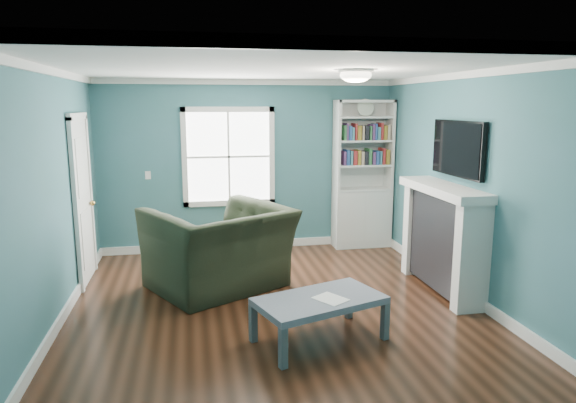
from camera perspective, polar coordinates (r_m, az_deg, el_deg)
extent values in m
plane|color=black|center=(5.83, -1.40, -11.78)|extent=(5.00, 5.00, 0.00)
plane|color=#336A6B|center=(7.92, -4.42, 3.94)|extent=(4.50, 0.00, 4.50)
plane|color=#336A6B|center=(3.09, 6.18, -6.86)|extent=(4.50, 0.00, 4.50)
plane|color=#336A6B|center=(5.57, -24.97, 0.10)|extent=(0.00, 5.00, 5.00)
plane|color=#336A6B|center=(6.23, 19.42, 1.53)|extent=(0.00, 5.00, 5.00)
plane|color=white|center=(5.40, -1.53, 14.65)|extent=(5.00, 5.00, 0.00)
cube|color=white|center=(8.14, -4.28, -4.77)|extent=(4.50, 0.03, 0.12)
cube|color=white|center=(5.90, -23.86, -11.83)|extent=(0.03, 5.00, 0.12)
cube|color=white|center=(6.53, 18.62, -9.28)|extent=(0.03, 5.00, 0.12)
cube|color=white|center=(7.85, -4.54, 13.10)|extent=(4.50, 0.04, 0.08)
cube|color=white|center=(2.98, 6.57, 17.02)|extent=(4.50, 0.04, 0.08)
cube|color=white|center=(5.49, -25.82, 13.13)|extent=(0.04, 5.00, 0.08)
cube|color=white|center=(6.16, 19.99, 13.17)|extent=(0.04, 5.00, 0.08)
cube|color=white|center=(7.87, -6.61, 4.96)|extent=(1.24, 0.01, 1.34)
cube|color=white|center=(7.83, -11.44, 4.79)|extent=(0.08, 0.06, 1.50)
cube|color=white|center=(7.93, -1.82, 5.07)|extent=(0.08, 0.06, 1.50)
cube|color=white|center=(7.95, -6.49, -0.15)|extent=(1.40, 0.06, 0.08)
cube|color=white|center=(7.81, -6.71, 10.14)|extent=(1.40, 0.06, 0.08)
cube|color=white|center=(7.85, -6.60, 4.95)|extent=(1.24, 0.03, 0.03)
cube|color=white|center=(7.85, -6.60, 4.95)|extent=(0.03, 0.03, 1.34)
cube|color=silver|center=(8.25, 8.15, -1.85)|extent=(0.90, 0.35, 0.90)
cube|color=silver|center=(7.95, 5.42, 6.13)|extent=(0.04, 0.35, 1.40)
cube|color=silver|center=(8.23, 11.21, 6.13)|extent=(0.04, 0.35, 1.40)
cube|color=silver|center=(8.23, 7.99, 6.23)|extent=(0.90, 0.02, 1.40)
cube|color=silver|center=(8.05, 8.50, 10.96)|extent=(0.90, 0.35, 0.04)
cube|color=silver|center=(8.16, 8.24, 1.37)|extent=(0.84, 0.33, 0.03)
cube|color=silver|center=(8.11, 8.31, 4.02)|extent=(0.84, 0.33, 0.03)
cube|color=silver|center=(8.07, 8.38, 6.70)|extent=(0.84, 0.33, 0.03)
cube|color=silver|center=(8.06, 8.45, 9.26)|extent=(0.84, 0.33, 0.03)
cube|color=#593366|center=(8.07, 8.38, 4.89)|extent=(0.70, 0.25, 0.22)
cube|color=#264C8C|center=(8.05, 8.45, 7.58)|extent=(0.70, 0.25, 0.22)
cylinder|color=beige|center=(8.01, 8.60, 10.28)|extent=(0.26, 0.06, 0.26)
cube|color=black|center=(6.47, 16.92, -4.35)|extent=(0.30, 1.20, 1.10)
cube|color=black|center=(6.51, 16.66, -6.06)|extent=(0.22, 0.65, 0.70)
cube|color=silver|center=(5.90, 19.76, -5.97)|extent=(0.36, 0.16, 1.20)
cube|color=silver|center=(7.04, 14.26, -3.01)|extent=(0.36, 0.16, 1.20)
cube|color=silver|center=(6.32, 16.91, 1.33)|extent=(0.44, 1.58, 0.10)
cube|color=black|center=(6.33, 18.36, 5.61)|extent=(0.06, 1.10, 0.65)
cube|color=silver|center=(6.95, -21.85, -0.04)|extent=(0.04, 0.80, 2.05)
cube|color=white|center=(6.52, -22.50, -0.76)|extent=(0.05, 0.08, 2.13)
cube|color=white|center=(7.39, -21.13, 0.61)|extent=(0.05, 0.08, 2.13)
cube|color=white|center=(6.85, -22.39, 8.76)|extent=(0.05, 0.98, 0.08)
sphere|color=#BF8C3F|center=(7.24, -20.90, -0.17)|extent=(0.07, 0.07, 0.07)
ellipsoid|color=white|center=(5.70, 7.53, 13.75)|extent=(0.34, 0.34, 0.15)
cylinder|color=white|center=(5.71, 7.54, 14.20)|extent=(0.38, 0.38, 0.03)
cube|color=white|center=(7.89, -15.30, 2.84)|extent=(0.08, 0.01, 0.12)
imported|color=black|center=(6.29, -7.67, -3.71)|extent=(1.83, 1.63, 1.34)
cube|color=#464F54|center=(4.55, -0.55, -15.97)|extent=(0.08, 0.08, 0.37)
cube|color=#464F54|center=(5.14, 10.72, -12.91)|extent=(0.08, 0.08, 0.37)
cube|color=#464F54|center=(5.02, -3.90, -13.34)|extent=(0.08, 0.08, 0.37)
cube|color=#464F54|center=(5.56, 6.76, -10.93)|extent=(0.08, 0.08, 0.37)
cube|color=slate|center=(4.96, 3.54, -10.95)|extent=(1.33, 1.00, 0.06)
cube|color=white|center=(4.92, 4.74, -10.72)|extent=(0.35, 0.37, 0.00)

